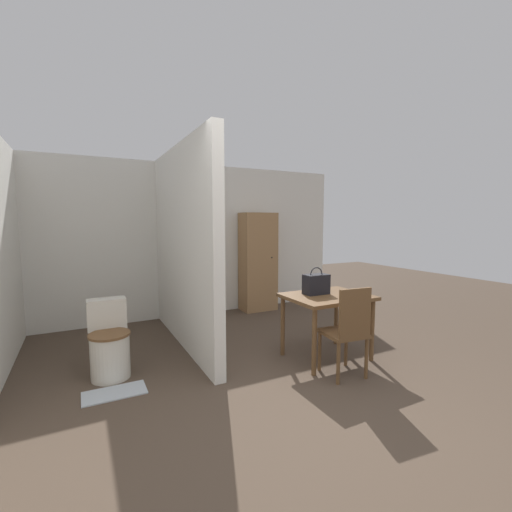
{
  "coord_description": "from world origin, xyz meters",
  "views": [
    {
      "loc": [
        -1.59,
        -1.87,
        1.58
      ],
      "look_at": [
        0.4,
        1.96,
        1.13
      ],
      "focal_mm": 24.0,
      "sensor_mm": 36.0,
      "label": 1
    }
  ],
  "objects_px": {
    "dining_table": "(327,303)",
    "toilet": "(109,344)",
    "handbag": "(316,284)",
    "wooden_cabinet": "(258,262)",
    "wooden_chair": "(347,329)"
  },
  "relations": [
    {
      "from": "handbag",
      "to": "wooden_chair",
      "type": "bearing_deg",
      "value": -95.72
    },
    {
      "from": "handbag",
      "to": "toilet",
      "type": "bearing_deg",
      "value": 165.69
    },
    {
      "from": "toilet",
      "to": "wooden_chair",
      "type": "bearing_deg",
      "value": -28.56
    },
    {
      "from": "wooden_chair",
      "to": "toilet",
      "type": "xyz_separation_m",
      "value": [
        -2.12,
        1.15,
        -0.18
      ]
    },
    {
      "from": "dining_table",
      "to": "handbag",
      "type": "xyz_separation_m",
      "value": [
        -0.08,
        0.1,
        0.21
      ]
    },
    {
      "from": "wooden_chair",
      "to": "handbag",
      "type": "relative_size",
      "value": 2.99
    },
    {
      "from": "toilet",
      "to": "wooden_cabinet",
      "type": "relative_size",
      "value": 0.44
    },
    {
      "from": "handbag",
      "to": "wooden_cabinet",
      "type": "relative_size",
      "value": 0.18
    },
    {
      "from": "dining_table",
      "to": "handbag",
      "type": "bearing_deg",
      "value": 127.91
    },
    {
      "from": "handbag",
      "to": "wooden_cabinet",
      "type": "height_order",
      "value": "wooden_cabinet"
    },
    {
      "from": "handbag",
      "to": "dining_table",
      "type": "bearing_deg",
      "value": -52.09
    },
    {
      "from": "dining_table",
      "to": "toilet",
      "type": "xyz_separation_m",
      "value": [
        -2.26,
        0.66,
        -0.32
      ]
    },
    {
      "from": "toilet",
      "to": "handbag",
      "type": "height_order",
      "value": "handbag"
    },
    {
      "from": "handbag",
      "to": "wooden_cabinet",
      "type": "bearing_deg",
      "value": 79.87
    },
    {
      "from": "dining_table",
      "to": "toilet",
      "type": "relative_size",
      "value": 1.22
    }
  ]
}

